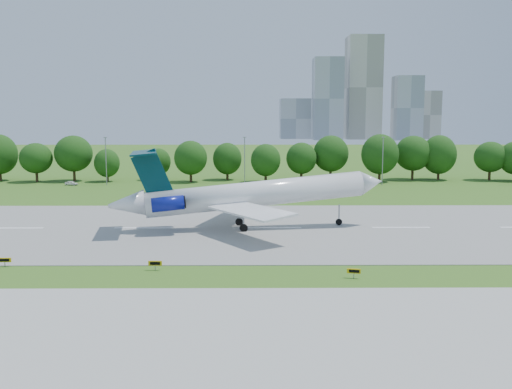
% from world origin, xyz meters
% --- Properties ---
extents(ground, '(600.00, 600.00, 0.00)m').
position_xyz_m(ground, '(0.00, 0.00, 0.00)').
color(ground, '#36661A').
rests_on(ground, ground).
extents(runway, '(400.00, 45.00, 0.08)m').
position_xyz_m(runway, '(0.00, 25.00, 0.04)').
color(runway, gray).
rests_on(runway, ground).
extents(taxiway, '(400.00, 23.00, 0.08)m').
position_xyz_m(taxiway, '(0.00, -18.00, 0.04)').
color(taxiway, '#ADADA8').
rests_on(taxiway, ground).
extents(tree_line, '(288.40, 8.40, 10.40)m').
position_xyz_m(tree_line, '(0.00, 92.00, 6.19)').
color(tree_line, '#382314').
rests_on(tree_line, ground).
extents(light_poles, '(175.90, 0.25, 12.19)m').
position_xyz_m(light_poles, '(-2.50, 82.00, 6.34)').
color(light_poles, gray).
rests_on(light_poles, ground).
extents(skyline, '(127.00, 52.00, 80.00)m').
position_xyz_m(skyline, '(100.16, 390.61, 30.46)').
color(skyline, '#B2B2B7').
rests_on(skyline, ground).
extents(airliner, '(42.85, 30.79, 12.59)m').
position_xyz_m(airliner, '(15.31, 24.67, 5.37)').
color(airliner, white).
rests_on(airliner, ground).
extents(taxi_sign_left, '(1.48, 0.24, 1.04)m').
position_xyz_m(taxi_sign_left, '(-11.68, 2.32, 0.77)').
color(taxi_sign_left, gray).
rests_on(taxi_sign_left, ground).
extents(taxi_sign_centre, '(1.54, 0.22, 1.08)m').
position_xyz_m(taxi_sign_centre, '(5.92, 0.61, 0.80)').
color(taxi_sign_centre, gray).
rests_on(taxi_sign_centre, ground).
extents(taxi_sign_right, '(1.47, 0.52, 1.04)m').
position_xyz_m(taxi_sign_right, '(27.70, -2.74, 0.77)').
color(taxi_sign_right, gray).
rests_on(taxi_sign_right, ground).
extents(service_vehicle_b, '(3.45, 1.96, 1.11)m').
position_xyz_m(service_vehicle_b, '(-28.92, 81.79, 0.55)').
color(service_vehicle_b, white).
rests_on(service_vehicle_b, ground).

